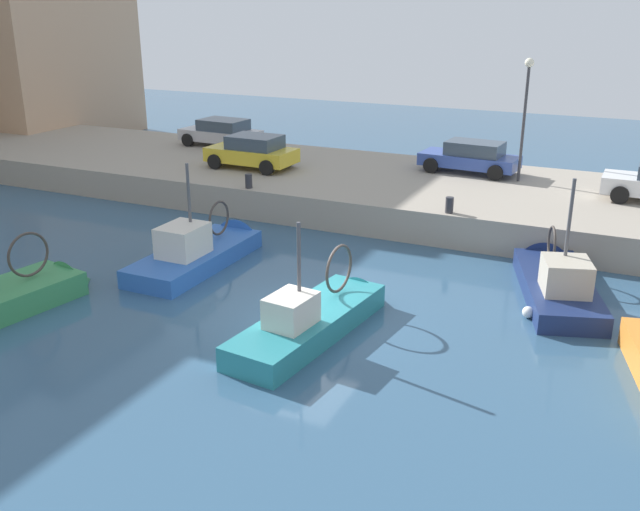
# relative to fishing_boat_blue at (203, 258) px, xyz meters

# --- Properties ---
(water_surface) EXTENTS (80.00, 80.00, 0.00)m
(water_surface) POSITION_rel_fishing_boat_blue_xyz_m (-2.32, -4.81, -0.14)
(water_surface) COLOR #335675
(water_surface) RESTS_ON ground
(quay_wall) EXTENTS (9.00, 56.00, 1.20)m
(quay_wall) POSITION_rel_fishing_boat_blue_xyz_m (9.18, -4.81, 0.46)
(quay_wall) COLOR #9E9384
(quay_wall) RESTS_ON ground
(fishing_boat_blue) EXTENTS (6.04, 2.22, 4.29)m
(fishing_boat_blue) POSITION_rel_fishing_boat_blue_xyz_m (0.00, 0.00, 0.00)
(fishing_boat_blue) COLOR #2D60B7
(fishing_boat_blue) RESTS_ON ground
(fishing_boat_teal) EXTENTS (6.37, 2.32, 3.88)m
(fishing_boat_teal) POSITION_rel_fishing_boat_blue_xyz_m (-3.07, -5.58, -0.04)
(fishing_boat_teal) COLOR teal
(fishing_boat_teal) RESTS_ON ground
(fishing_boat_green) EXTENTS (6.28, 2.79, 4.62)m
(fishing_boat_green) POSITION_rel_fishing_boat_blue_xyz_m (-5.77, 2.78, -0.05)
(fishing_boat_green) COLOR #388951
(fishing_boat_green) RESTS_ON ground
(fishing_boat_navy) EXTENTS (6.27, 3.48, 4.48)m
(fishing_boat_navy) POSITION_rel_fishing_boat_blue_xyz_m (2.25, -10.82, -0.01)
(fishing_boat_navy) COLOR navy
(fishing_boat_navy) RESTS_ON ground
(parked_car_yellow) EXTENTS (2.13, 3.88, 1.43)m
(parked_car_yellow) POSITION_rel_fishing_boat_blue_xyz_m (8.16, 2.83, 1.79)
(parked_car_yellow) COLOR gold
(parked_car_yellow) RESTS_ON quay_wall
(parked_car_blue) EXTENTS (2.11, 4.18, 1.34)m
(parked_car_blue) POSITION_rel_fishing_boat_blue_xyz_m (11.28, -5.99, 1.75)
(parked_car_blue) COLOR #334C9E
(parked_car_blue) RESTS_ON quay_wall
(parked_car_silver) EXTENTS (2.24, 4.10, 1.34)m
(parked_car_silver) POSITION_rel_fishing_boat_blue_xyz_m (11.77, 6.74, 1.75)
(parked_car_silver) COLOR #B7B7BC
(parked_car_silver) RESTS_ON quay_wall
(mooring_bollard_mid) EXTENTS (0.28, 0.28, 0.55)m
(mooring_bollard_mid) POSITION_rel_fishing_boat_blue_xyz_m (5.03, -6.81, 1.33)
(mooring_bollard_mid) COLOR #2D2D33
(mooring_bollard_mid) RESTS_ON quay_wall
(mooring_bollard_north) EXTENTS (0.28, 0.28, 0.55)m
(mooring_bollard_north) POSITION_rel_fishing_boat_blue_xyz_m (5.03, 1.19, 1.33)
(mooring_bollard_north) COLOR #2D2D33
(mooring_bollard_north) RESTS_ON quay_wall
(quay_streetlamp) EXTENTS (0.36, 0.36, 4.83)m
(quay_streetlamp) POSITION_rel_fishing_boat_blue_xyz_m (10.68, -8.12, 4.31)
(quay_streetlamp) COLOR #38383D
(quay_streetlamp) RESTS_ON quay_wall
(waterfront_building_east_mid) EXTENTS (10.47, 6.48, 15.16)m
(waterfront_building_east_mid) POSITION_rel_fishing_boat_blue_xyz_m (14.76, 20.91, 7.46)
(waterfront_building_east_mid) COLOR tan
(waterfront_building_east_mid) RESTS_ON ground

